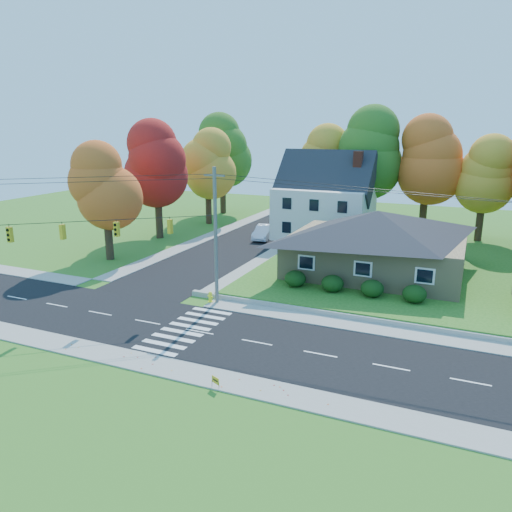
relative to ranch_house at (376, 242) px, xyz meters
The scene contains 21 objects.
ground 18.18m from the ranch_house, 116.57° to the right, with size 120.00×120.00×0.00m, color #3D7923.
road_main 18.18m from the ranch_house, 116.57° to the right, with size 90.00×8.00×0.02m, color black.
road_cross 19.15m from the ranch_house, 147.99° to the left, with size 8.00×44.00×0.02m, color black.
sidewalk_north 13.98m from the ranch_house, 126.03° to the right, with size 90.00×2.00×0.08m, color #9C9A90.
sidewalk_south 22.70m from the ranch_house, 110.85° to the right, with size 90.00×2.00×0.08m, color #9C9A90.
lawn 7.69m from the ranch_house, 45.00° to the left, with size 30.00×30.00×0.50m, color #3D7923.
ranch_house is the anchor object (origin of this frame).
colonial_house 14.46m from the ranch_house, 123.55° to the left, with size 10.40×8.40×9.60m.
hedge_row 6.57m from the ranch_house, 94.61° to the right, with size 10.70×1.70×1.27m.
traffic_infrastructure 16.87m from the ranch_house, 119.09° to the right, with size 38.10×10.66×10.00m.
tree_lot_0 21.20m from the ranch_house, 119.05° to the left, with size 6.72×6.72×12.51m.
tree_lot_1 18.58m from the ranch_house, 103.24° to the left, with size 7.84×7.84×14.60m.
tree_lot_2 18.99m from the ranch_house, 83.66° to the left, with size 7.28×7.28×13.56m.
tree_lot_3 19.29m from the ranch_house, 64.80° to the left, with size 6.16×6.16×11.47m.
tree_west_0 25.61m from the ranch_house, behind, with size 6.16×6.16×11.47m.
tree_west_1 27.18m from the ranch_house, 167.01° to the left, with size 7.28×7.28×13.56m.
tree_west_2 30.03m from the ranch_house, 147.38° to the left, with size 6.72×6.72×12.51m.
tree_west_3 36.60m from the ranch_house, 138.37° to the left, with size 7.84×7.84×14.60m.
white_car 18.02m from the ranch_house, 144.88° to the left, with size 1.71×4.90×1.61m, color white.
fire_hydrant 15.09m from the ranch_house, 132.22° to the right, with size 0.50×0.39×0.88m.
yard_sign 22.35m from the ranch_house, 99.58° to the right, with size 0.50×0.25×0.67m.
Camera 1 is at (15.19, -25.58, 12.82)m, focal length 35.00 mm.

